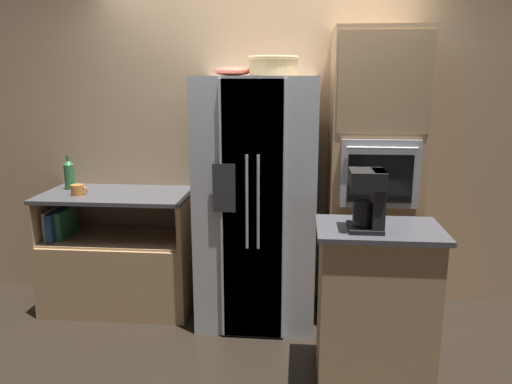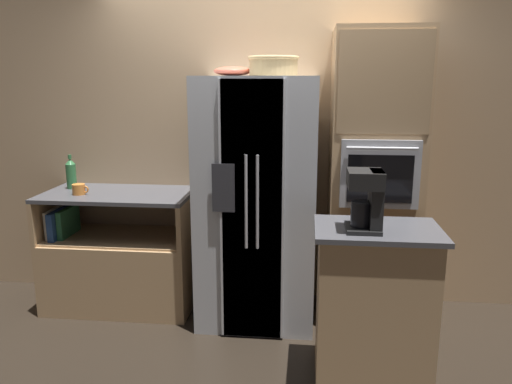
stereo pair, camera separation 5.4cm
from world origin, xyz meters
TOP-DOWN VIEW (x-y plane):
  - ground_plane at (0.00, 0.00)m, footprint 20.00×20.00m
  - wall_back at (0.00, 0.43)m, footprint 12.00×0.06m
  - counter_left at (-1.11, 0.08)m, footprint 1.16×0.64m
  - refrigerator at (0.01, 0.01)m, footprint 0.86×0.81m
  - wall_oven at (0.86, 0.10)m, footprint 0.65×0.67m
  - island_counter at (0.79, -0.78)m, footprint 0.72×0.50m
  - wicker_basket at (0.12, -0.06)m, footprint 0.35×0.35m
  - fruit_bowl at (-0.17, 0.02)m, footprint 0.27×0.27m
  - bottle_tall at (-1.53, 0.19)m, footprint 0.08×0.08m
  - mug at (-1.37, -0.01)m, footprint 0.13×0.10m
  - coffee_maker at (0.72, -0.84)m, footprint 0.19×0.22m

SIDE VIEW (x-z plane):
  - ground_plane at x=0.00m, z-range 0.00..0.00m
  - counter_left at x=-1.11m, z-range -0.13..0.82m
  - island_counter at x=0.79m, z-range 0.00..0.98m
  - refrigerator at x=0.01m, z-range 0.00..1.83m
  - mug at x=-1.37m, z-range 0.94..1.02m
  - bottle_tall at x=-1.53m, z-range 0.93..1.20m
  - wall_oven at x=0.86m, z-range 0.00..2.16m
  - coffee_maker at x=0.72m, z-range 0.99..1.34m
  - wall_back at x=0.00m, z-range 0.00..2.80m
  - fruit_bowl at x=-0.17m, z-range 1.83..1.90m
  - wicker_basket at x=0.12m, z-range 1.84..1.97m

